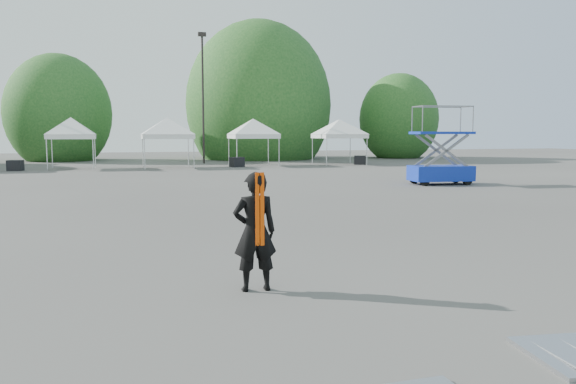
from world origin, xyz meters
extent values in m
plane|color=#474442|center=(0.00, 0.00, 0.00)|extent=(120.00, 120.00, 0.00)
cylinder|color=black|center=(3.00, 32.00, 4.75)|extent=(0.16, 0.16, 9.50)
cube|color=black|center=(3.00, 32.00, 9.65)|extent=(0.60, 0.25, 0.30)
cylinder|color=#382314|center=(-8.00, 40.00, 1.14)|extent=(0.36, 0.36, 2.27)
ellipsoid|color=#194B1A|center=(-8.00, 40.00, 3.94)|extent=(4.16, 4.16, 4.78)
cylinder|color=#382314|center=(9.00, 39.00, 1.40)|extent=(0.36, 0.36, 2.80)
ellipsoid|color=#194B1A|center=(9.00, 39.00, 4.85)|extent=(5.12, 5.12, 5.89)
cylinder|color=#382314|center=(22.00, 37.00, 1.05)|extent=(0.36, 0.36, 2.10)
ellipsoid|color=#194B1A|center=(22.00, 37.00, 3.64)|extent=(3.84, 3.84, 4.42)
cylinder|color=silver|center=(-7.46, 26.71, 1.00)|extent=(0.06, 0.06, 2.00)
cylinder|color=silver|center=(-4.74, 26.71, 1.00)|extent=(0.06, 0.06, 2.00)
cylinder|color=silver|center=(-7.46, 29.42, 1.00)|extent=(0.06, 0.06, 2.00)
cylinder|color=silver|center=(-4.74, 29.42, 1.00)|extent=(0.06, 0.06, 2.00)
cube|color=white|center=(-6.10, 28.07, 2.08)|extent=(2.92, 2.92, 0.30)
pyramid|color=white|center=(-6.10, 28.07, 3.33)|extent=(4.12, 4.12, 1.10)
cylinder|color=silver|center=(-1.60, 26.01, 1.00)|extent=(0.06, 0.06, 2.00)
cylinder|color=silver|center=(1.51, 26.01, 1.00)|extent=(0.06, 0.06, 2.00)
cylinder|color=silver|center=(-1.60, 29.12, 1.00)|extent=(0.06, 0.06, 2.00)
cylinder|color=silver|center=(1.51, 29.12, 1.00)|extent=(0.06, 0.06, 2.00)
cube|color=white|center=(-0.05, 27.56, 2.08)|extent=(3.32, 3.32, 0.30)
pyramid|color=white|center=(-0.05, 27.56, 3.33)|extent=(4.69, 4.69, 1.10)
cylinder|color=silver|center=(4.49, 26.65, 1.00)|extent=(0.06, 0.06, 2.00)
cylinder|color=silver|center=(7.47, 26.65, 1.00)|extent=(0.06, 0.06, 2.00)
cylinder|color=silver|center=(4.49, 29.62, 1.00)|extent=(0.06, 0.06, 2.00)
cylinder|color=silver|center=(7.47, 29.62, 1.00)|extent=(0.06, 0.06, 2.00)
cube|color=white|center=(5.98, 28.13, 2.08)|extent=(3.17, 3.17, 0.30)
pyramid|color=white|center=(5.98, 28.13, 3.33)|extent=(4.49, 4.49, 1.10)
cylinder|color=silver|center=(10.99, 26.64, 1.00)|extent=(0.06, 0.06, 2.00)
cylinder|color=silver|center=(14.10, 26.64, 1.00)|extent=(0.06, 0.06, 2.00)
cylinder|color=silver|center=(10.99, 29.76, 1.00)|extent=(0.06, 0.06, 2.00)
cylinder|color=silver|center=(14.10, 29.76, 1.00)|extent=(0.06, 0.06, 2.00)
cube|color=white|center=(12.54, 28.20, 2.08)|extent=(3.31, 3.31, 0.30)
pyramid|color=white|center=(12.54, 28.20, 3.33)|extent=(4.69, 4.69, 1.10)
imported|color=black|center=(-1.15, -3.00, 0.88)|extent=(0.66, 0.44, 1.75)
cube|color=#E74504|center=(-1.15, -3.18, 1.23)|extent=(0.14, 0.02, 1.05)
cube|color=#0C3BA0|center=(10.80, 11.40, 0.51)|extent=(2.84, 1.63, 0.68)
cube|color=#0C3BA0|center=(10.80, 11.40, 2.32)|extent=(2.72, 1.56, 0.11)
cylinder|color=black|center=(9.73, 10.94, 0.20)|extent=(0.42, 0.21, 0.41)
cylinder|color=black|center=(11.76, 10.73, 0.20)|extent=(0.42, 0.21, 0.41)
cylinder|color=black|center=(9.85, 12.06, 0.20)|extent=(0.42, 0.21, 0.41)
cylinder|color=black|center=(11.87, 11.86, 0.20)|extent=(0.42, 0.21, 0.41)
cube|color=black|center=(-9.30, 26.88, 0.33)|extent=(0.97, 0.83, 0.66)
cube|color=black|center=(4.55, 26.92, 0.34)|extent=(1.05, 0.93, 0.67)
cube|color=black|center=(13.84, 27.28, 0.33)|extent=(1.05, 0.95, 0.66)
camera|label=1|loc=(-2.98, -10.88, 2.31)|focal=35.00mm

